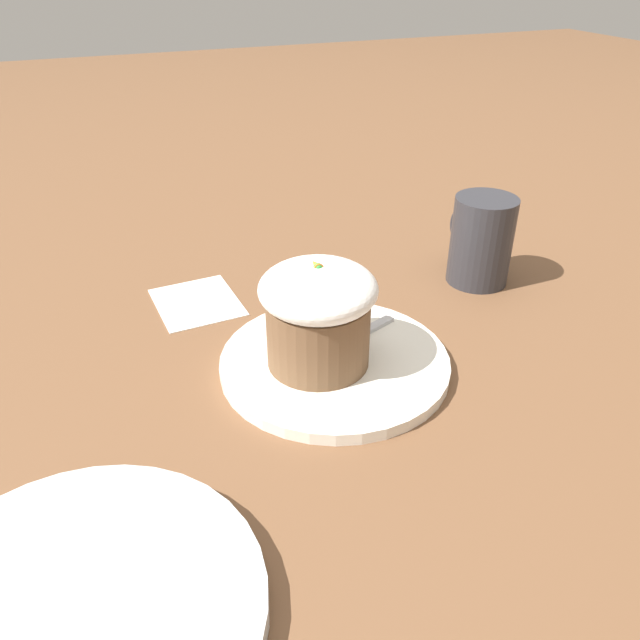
% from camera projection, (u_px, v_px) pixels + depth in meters
% --- Properties ---
extents(ground_plane, '(4.00, 4.00, 0.00)m').
position_uv_depth(ground_plane, '(334.00, 367.00, 0.60)').
color(ground_plane, brown).
extents(dessert_plate, '(0.22, 0.22, 0.01)m').
position_uv_depth(dessert_plate, '(335.00, 362.00, 0.59)').
color(dessert_plate, white).
rests_on(dessert_plate, ground_plane).
extents(carrot_cake, '(0.11, 0.11, 0.10)m').
position_uv_depth(carrot_cake, '(320.00, 315.00, 0.55)').
color(carrot_cake, brown).
rests_on(carrot_cake, dessert_plate).
extents(spoon, '(0.07, 0.13, 0.01)m').
position_uv_depth(spoon, '(328.00, 350.00, 0.60)').
color(spoon, '#B7B7BC').
rests_on(spoon, dessert_plate).
extents(coffee_cup, '(0.10, 0.07, 0.10)m').
position_uv_depth(coffee_cup, '(481.00, 240.00, 0.72)').
color(coffee_cup, '#2D2D33').
rests_on(coffee_cup, ground_plane).
extents(side_plate, '(0.23, 0.23, 0.02)m').
position_uv_depth(side_plate, '(72.00, 617.00, 0.37)').
color(side_plate, silver).
rests_on(side_plate, ground_plane).
extents(paper_napkin, '(0.11, 0.09, 0.00)m').
position_uv_depth(paper_napkin, '(197.00, 302.00, 0.70)').
color(paper_napkin, white).
rests_on(paper_napkin, ground_plane).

